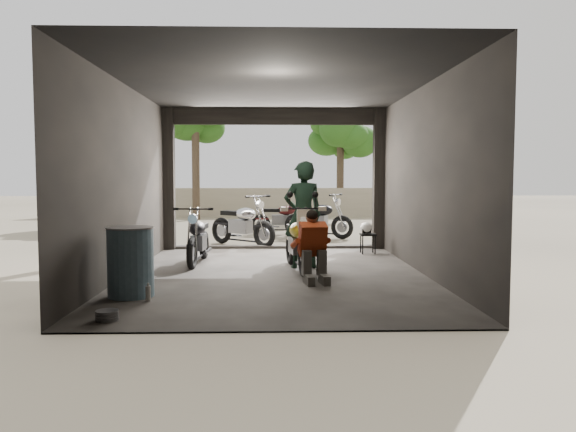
{
  "coord_description": "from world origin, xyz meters",
  "views": [
    {
      "loc": [
        -0.06,
        -9.38,
        1.66
      ],
      "look_at": [
        0.23,
        0.6,
        0.96
      ],
      "focal_mm": 35.0,
      "sensor_mm": 36.0,
      "label": 1
    }
  ],
  "objects": [
    {
      "name": "rider",
      "position": [
        0.5,
        0.69,
        0.97
      ],
      "size": [
        0.79,
        0.6,
        1.94
      ],
      "primitive_type": "imported",
      "rotation": [
        0.0,
        0.0,
        3.35
      ],
      "color": "black",
      "rests_on": "ground"
    },
    {
      "name": "tree_right",
      "position": [
        2.8,
        14.0,
        3.56
      ],
      "size": [
        2.2,
        2.2,
        5.0
      ],
      "color": "#382B1E",
      "rests_on": "ground"
    },
    {
      "name": "boundary_wall",
      "position": [
        0.0,
        14.0,
        0.6
      ],
      "size": [
        18.0,
        0.3,
        1.2
      ],
      "primitive_type": "cube",
      "color": "gray",
      "rests_on": "ground"
    },
    {
      "name": "tree_left",
      "position": [
        -3.0,
        12.5,
        3.99
      ],
      "size": [
        2.2,
        2.2,
        5.6
      ],
      "color": "#382B1E",
      "rests_on": "ground"
    },
    {
      "name": "outside_bike_c",
      "position": [
        1.2,
        5.81,
        0.6
      ],
      "size": [
        1.91,
        1.53,
        1.21
      ],
      "primitive_type": null,
      "rotation": [
        0.0,
        0.0,
        1.04
      ],
      "color": "black",
      "rests_on": "ground"
    },
    {
      "name": "stool",
      "position": [
        2.0,
        2.52,
        0.37
      ],
      "size": [
        0.32,
        0.32,
        0.45
      ],
      "rotation": [
        0.0,
        0.0,
        0.08
      ],
      "color": "black",
      "rests_on": "ground"
    },
    {
      "name": "sign_post",
      "position": [
        2.92,
        4.71,
        1.42
      ],
      "size": [
        0.71,
        0.08,
        2.14
      ],
      "rotation": [
        0.0,
        0.0,
        -0.42
      ],
      "color": "black",
      "rests_on": "ground"
    },
    {
      "name": "left_bike",
      "position": [
        -1.46,
        1.26,
        0.55
      ],
      "size": [
        0.75,
        1.66,
        1.1
      ],
      "primitive_type": null,
      "rotation": [
        0.0,
        0.0,
        -0.05
      ],
      "color": "black",
      "rests_on": "ground"
    },
    {
      "name": "helmet",
      "position": [
        1.96,
        2.5,
        0.57
      ],
      "size": [
        0.31,
        0.32,
        0.25
      ],
      "primitive_type": "ellipsoid",
      "rotation": [
        0.0,
        0.0,
        0.17
      ],
      "color": "white",
      "rests_on": "stool"
    },
    {
      "name": "outside_bike_b",
      "position": [
        0.25,
        6.9,
        0.55
      ],
      "size": [
        1.63,
        0.71,
        1.09
      ],
      "primitive_type": null,
      "rotation": [
        0.0,
        0.0,
        1.54
      ],
      "color": "#3F0F10",
      "rests_on": "ground"
    },
    {
      "name": "oil_drum",
      "position": [
        -2.0,
        -1.7,
        0.48
      ],
      "size": [
        0.74,
        0.74,
        0.97
      ],
      "primitive_type": "cylinder",
      "rotation": [
        0.0,
        0.0,
        -0.22
      ],
      "color": "#415E6E",
      "rests_on": "ground"
    },
    {
      "name": "main_bike",
      "position": [
        0.39,
        0.43,
        0.59
      ],
      "size": [
        0.95,
        1.84,
        1.17
      ],
      "primitive_type": null,
      "rotation": [
        0.0,
        0.0,
        0.13
      ],
      "color": "beige",
      "rests_on": "ground"
    },
    {
      "name": "garage",
      "position": [
        0.0,
        0.55,
        1.28
      ],
      "size": [
        7.0,
        7.13,
        3.2
      ],
      "color": "#2D2B28",
      "rests_on": "ground"
    },
    {
      "name": "mechanic",
      "position": [
        0.6,
        -0.72,
        0.55
      ],
      "size": [
        0.66,
        0.83,
        1.1
      ],
      "primitive_type": null,
      "rotation": [
        0.0,
        0.0,
        0.14
      ],
      "color": "#B83F18",
      "rests_on": "ground"
    },
    {
      "name": "outside_bike_a",
      "position": [
        -0.78,
        4.07,
        0.62
      ],
      "size": [
        1.85,
        1.78,
        1.23
      ],
      "primitive_type": null,
      "rotation": [
        0.0,
        0.0,
        0.84
      ],
      "color": "black",
      "rests_on": "ground"
    },
    {
      "name": "ground",
      "position": [
        0.0,
        0.0,
        0.0
      ],
      "size": [
        80.0,
        80.0,
        0.0
      ],
      "primitive_type": "plane",
      "color": "#7A6D56",
      "rests_on": "ground"
    }
  ]
}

